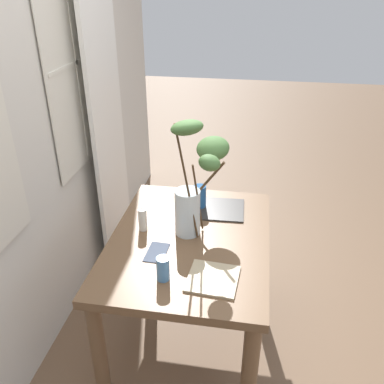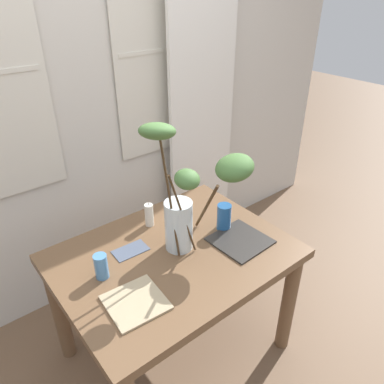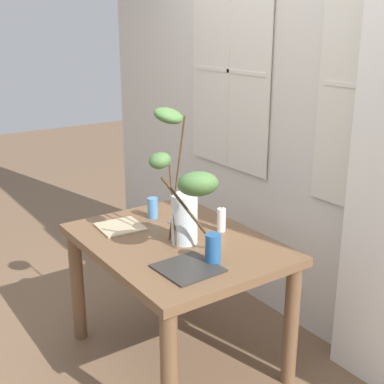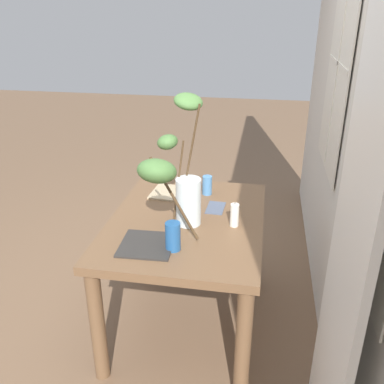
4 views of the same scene
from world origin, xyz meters
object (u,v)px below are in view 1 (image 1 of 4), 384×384
object	(u,v)px
vase_with_branches	(197,180)
plate_square_right	(222,209)
dining_table	(190,255)
plate_square_left	(213,279)
drinking_glass_blue_right	(200,197)
drinking_glass_blue_left	(163,269)
pillar_candle	(143,220)

from	to	relation	value
vase_with_branches	plate_square_right	xyz separation A→B (m)	(0.21, -0.12, -0.30)
dining_table	plate_square_left	size ratio (longest dim) A/B	4.83
dining_table	drinking_glass_blue_right	xyz separation A→B (m)	(0.34, -0.01, 0.20)
dining_table	drinking_glass_blue_left	world-z (taller)	drinking_glass_blue_left
dining_table	vase_with_branches	distance (m)	0.44
dining_table	plate_square_right	world-z (taller)	plate_square_right
drinking_glass_blue_left	drinking_glass_blue_right	bearing A→B (deg)	-6.01
pillar_candle	drinking_glass_blue_right	bearing A→B (deg)	-43.36
drinking_glass_blue_right	pillar_candle	size ratio (longest dim) A/B	1.03
vase_with_branches	plate_square_right	size ratio (longest dim) A/B	2.69
dining_table	pillar_candle	size ratio (longest dim) A/B	7.99
vase_with_branches	drinking_glass_blue_right	world-z (taller)	vase_with_branches
vase_with_branches	drinking_glass_blue_left	world-z (taller)	vase_with_branches
dining_table	vase_with_branches	bearing A→B (deg)	-11.07
drinking_glass_blue_right	pillar_candle	distance (m)	0.41
dining_table	drinking_glass_blue_right	size ratio (longest dim) A/B	7.74
vase_with_branches	drinking_glass_blue_right	distance (m)	0.32
vase_with_branches	pillar_candle	world-z (taller)	vase_with_branches
plate_square_left	plate_square_right	world-z (taller)	plate_square_left
drinking_glass_blue_right	plate_square_right	size ratio (longest dim) A/B	0.55
drinking_glass_blue_right	plate_square_left	size ratio (longest dim) A/B	0.62
plate_square_right	pillar_candle	world-z (taller)	pillar_candle
pillar_candle	drinking_glass_blue_left	bearing A→B (deg)	-152.24
vase_with_branches	dining_table	bearing A→B (deg)	168.93
drinking_glass_blue_left	vase_with_branches	bearing A→B (deg)	-10.66
plate_square_left	plate_square_right	distance (m)	0.65
plate_square_right	drinking_glass_blue_right	bearing A→B (deg)	85.45
drinking_glass_blue_left	pillar_candle	xyz separation A→B (m)	(0.40, 0.21, 0.00)
drinking_glass_blue_left	plate_square_right	xyz separation A→B (m)	(0.69, -0.21, -0.06)
dining_table	pillar_candle	bearing A→B (deg)	82.14
pillar_candle	plate_square_right	bearing A→B (deg)	-55.69
vase_with_branches	pillar_candle	distance (m)	0.39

